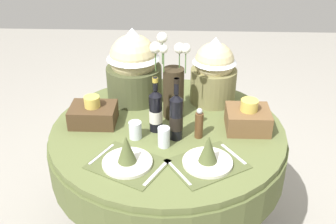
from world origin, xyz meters
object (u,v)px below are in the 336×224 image
(wine_bottle_centre, at_px, (176,116))
(woven_basket_side_left, at_px, (93,114))
(tumbler_near_left, at_px, (164,137))
(gift_tub_back_right, at_px, (214,68))
(flower_vase, at_px, (173,85))
(place_setting_right, at_px, (208,156))
(place_setting_left, at_px, (127,156))
(tumbler_near_right, at_px, (135,130))
(gift_tub_back_left, at_px, (134,63))
(woven_basket_side_right, at_px, (248,118))
(pepper_mill, at_px, (199,124))
(wine_bottle_left, at_px, (156,111))
(dining_table, at_px, (168,150))

(wine_bottle_centre, height_order, woven_basket_side_left, wine_bottle_centre)
(tumbler_near_left, xyz_separation_m, gift_tub_back_right, (0.27, 0.51, 0.16))
(flower_vase, height_order, wine_bottle_centre, flower_vase)
(place_setting_right, xyz_separation_m, flower_vase, (-0.18, 0.46, 0.15))
(place_setting_left, bearing_deg, tumbler_near_right, 86.91)
(tumbler_near_right, distance_m, woven_basket_side_left, 0.29)
(place_setting_right, xyz_separation_m, tumbler_near_left, (-0.22, 0.15, 0.01))
(gift_tub_back_left, relative_size, woven_basket_side_left, 1.80)
(tumbler_near_left, xyz_separation_m, woven_basket_side_right, (0.44, 0.18, 0.01))
(flower_vase, relative_size, pepper_mill, 2.77)
(pepper_mill, xyz_separation_m, woven_basket_side_left, (-0.58, 0.12, -0.02))
(flower_vase, bearing_deg, gift_tub_back_left, 138.58)
(place_setting_left, xyz_separation_m, tumbler_near_right, (0.01, 0.24, -0.00))
(wine_bottle_centre, bearing_deg, woven_basket_side_right, 15.77)
(wine_bottle_left, xyz_separation_m, woven_basket_side_right, (0.49, 0.03, -0.05))
(flower_vase, bearing_deg, pepper_mill, -56.40)
(pepper_mill, relative_size, gift_tub_back_left, 0.38)
(gift_tub_back_right, bearing_deg, tumbler_near_right, -134.41)
(gift_tub_back_right, bearing_deg, wine_bottle_centre, -116.44)
(flower_vase, relative_size, woven_basket_side_right, 2.06)
(gift_tub_back_left, bearing_deg, place_setting_right, -57.76)
(flower_vase, bearing_deg, dining_table, -99.24)
(flower_vase, bearing_deg, woven_basket_side_right, -16.89)
(tumbler_near_right, relative_size, gift_tub_back_right, 0.23)
(woven_basket_side_left, xyz_separation_m, woven_basket_side_right, (0.85, -0.03, 0.01))
(wine_bottle_left, xyz_separation_m, pepper_mill, (0.23, -0.06, -0.04))
(dining_table, bearing_deg, wine_bottle_centre, -65.05)
(flower_vase, height_order, tumbler_near_left, flower_vase)
(flower_vase, bearing_deg, tumbler_near_left, -96.28)
(flower_vase, xyz_separation_m, pepper_mill, (0.14, -0.22, -0.12))
(flower_vase, xyz_separation_m, woven_basket_side_left, (-0.44, -0.10, -0.14))
(tumbler_near_right, height_order, woven_basket_side_right, woven_basket_side_right)
(dining_table, relative_size, tumbler_near_left, 12.22)
(wine_bottle_left, height_order, woven_basket_side_right, wine_bottle_left)
(dining_table, relative_size, pepper_mill, 7.59)
(pepper_mill, height_order, gift_tub_back_left, gift_tub_back_left)
(wine_bottle_centre, bearing_deg, place_setting_right, -55.08)
(pepper_mill, distance_m, gift_tub_back_left, 0.60)
(dining_table, xyz_separation_m, woven_basket_side_left, (-0.41, 0.03, 0.21))
(tumbler_near_left, bearing_deg, woven_basket_side_left, 152.33)
(wine_bottle_left, bearing_deg, tumbler_near_left, -71.61)
(wine_bottle_left, distance_m, tumbler_near_left, 0.17)
(place_setting_left, relative_size, gift_tub_back_left, 0.93)
(dining_table, height_order, woven_basket_side_left, woven_basket_side_left)
(dining_table, distance_m, tumbler_near_left, 0.27)
(place_setting_left, xyz_separation_m, tumbler_near_left, (0.17, 0.17, 0.01))
(gift_tub_back_left, distance_m, woven_basket_side_left, 0.41)
(dining_table, height_order, flower_vase, flower_vase)
(wine_bottle_left, height_order, tumbler_near_left, wine_bottle_left)
(place_setting_left, bearing_deg, dining_table, 62.50)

